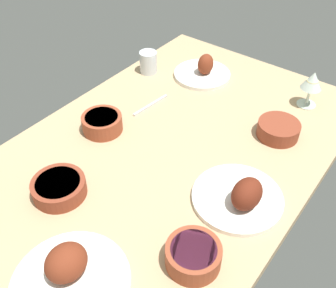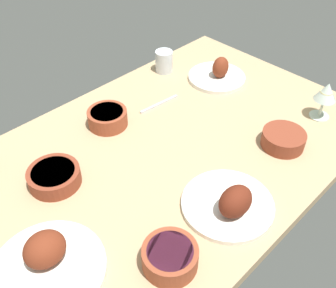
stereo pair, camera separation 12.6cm
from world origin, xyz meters
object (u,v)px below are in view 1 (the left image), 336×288
fork_loose (151,105)px  plate_far_side (69,275)px  bowl_soup (59,187)px  wine_glass (312,82)px  bowl_potatoes (278,129)px  plate_near_viewer (203,71)px  plate_center_main (241,196)px  water_tumbler (148,62)px  bowl_sauce (102,123)px  bowl_onions (193,255)px

fork_loose → plate_far_side: bearing=30.0°
bowl_soup → wine_glass: (85.15, -39.25, 7.22)cm
bowl_potatoes → plate_near_viewer: bearing=68.4°
plate_center_main → bowl_potatoes: plate_center_main is taller
plate_center_main → wine_glass: size_ratio=1.86×
plate_near_viewer → fork_loose: 29.56cm
plate_near_viewer → bowl_soup: bearing=-178.1°
bowl_potatoes → water_tumbler: 61.40cm
wine_glass → fork_loose: 58.97cm
plate_center_main → plate_near_viewer: bearing=42.5°
plate_far_side → plate_center_main: size_ratio=1.09×
plate_near_viewer → wine_glass: wine_glass is taller
bowl_potatoes → water_tumbler: (5.42, 61.14, 1.66)cm
plate_far_side → bowl_sauce: bearing=36.8°
plate_near_viewer → bowl_soup: (-78.51, -2.61, 0.42)cm
bowl_sauce → bowl_soup: bearing=-159.2°
bowl_onions → fork_loose: bearing=48.3°
plate_near_viewer → bowl_onions: size_ratio=1.67×
bowl_sauce → bowl_potatoes: size_ratio=0.97×
plate_far_side → bowl_sauce: size_ratio=2.06×
plate_center_main → wine_glass: bearing=3.9°
bowl_sauce → water_tumbler: size_ratio=1.53×
plate_near_viewer → fork_loose: (-29.23, 3.96, -1.88)cm
plate_far_side → water_tumbler: 96.15cm
fork_loose → bowl_potatoes: bearing=111.9°
bowl_potatoes → water_tumbler: water_tumbler is taller
plate_near_viewer → bowl_potatoes: size_ratio=1.64×
plate_near_viewer → plate_far_side: size_ratio=0.82×
bowl_soup → wine_glass: 94.04cm
bowl_soup → bowl_onions: bearing=-83.6°
fork_loose → bowl_soup: bearing=13.4°
bowl_sauce → water_tumbler: (39.22, 11.91, 1.36)cm
water_tumbler → bowl_onions: bearing=-133.6°
wine_glass → bowl_sauce: bearing=138.5°
plate_near_viewer → bowl_sauce: (-50.04, 8.20, 0.85)cm
bowl_sauce → bowl_onions: bearing=-113.6°
bowl_onions → bowl_sauce: 59.02cm
plate_near_viewer → water_tumbler: 22.94cm
plate_far_side → bowl_soup: size_ratio=1.82×
plate_center_main → bowl_sauce: 53.87cm
plate_center_main → water_tumbler: 76.51cm
wine_glass → water_tumbler: 64.62cm
water_tumbler → fork_loose: 24.83cm
wine_glass → water_tumbler: (-17.46, 61.98, -5.43)cm
plate_near_viewer → bowl_soup: size_ratio=1.49×
bowl_onions → bowl_potatoes: 57.60cm
bowl_potatoes → plate_center_main: bearing=-172.1°
plate_near_viewer → bowl_potatoes: bearing=-111.6°
plate_near_viewer → water_tumbler: plate_near_viewer is taller
bowl_sauce → fork_loose: bowl_sauce is taller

